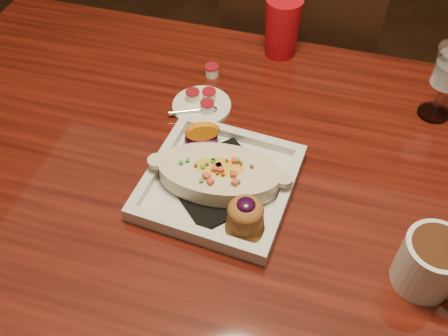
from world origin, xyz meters
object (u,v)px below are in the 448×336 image
(red_tumbler, at_px, (282,27))
(table, at_px, (245,207))
(saucer, at_px, (201,104))
(coffee_mug, at_px, (432,263))
(plate, at_px, (222,181))
(chair_far, at_px, (296,74))

(red_tumbler, bearing_deg, table, -86.96)
(saucer, bearing_deg, coffee_mug, -32.07)
(saucer, bearing_deg, plate, -62.84)
(plate, height_order, red_tumbler, red_tumbler)
(chair_far, xyz_separation_m, coffee_mug, (0.32, -0.76, 0.30))
(coffee_mug, bearing_deg, red_tumbler, 146.28)
(plate, bearing_deg, coffee_mug, -9.02)
(plate, height_order, coffee_mug, coffee_mug)
(plate, relative_size, red_tumbler, 1.99)
(plate, xyz_separation_m, coffee_mug, (0.36, -0.09, 0.03))
(table, distance_m, plate, 0.14)
(saucer, distance_m, red_tumbler, 0.27)
(table, bearing_deg, coffee_mug, -22.30)
(chair_far, bearing_deg, red_tumbler, 85.00)
(table, xyz_separation_m, red_tumbler, (-0.02, 0.39, 0.17))
(chair_far, bearing_deg, saucer, 73.57)
(table, bearing_deg, saucer, 131.72)
(table, relative_size, chair_far, 1.61)
(table, relative_size, saucer, 12.14)
(chair_far, bearing_deg, table, 90.00)
(coffee_mug, height_order, red_tumbler, red_tumbler)
(coffee_mug, distance_m, saucer, 0.54)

